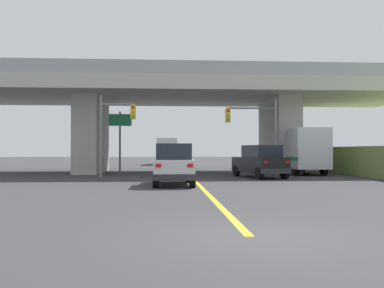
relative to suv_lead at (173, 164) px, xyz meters
name	(u,v)px	position (x,y,z in m)	size (l,w,h in m)	color
ground	(187,172)	(1.25, 11.93, -1.01)	(160.00, 160.00, 0.00)	#353538
overpass_bridge	(187,103)	(1.25, 11.93, 4.35)	(35.72, 10.87, 7.55)	#B7B5AD
lane_divider_stripe	(202,188)	(1.25, -1.54, -1.01)	(0.20, 22.04, 0.01)	yellow
suv_lead	(173,164)	(0.00, 0.00, 0.00)	(1.93, 4.43, 2.02)	silver
suv_crossing	(260,161)	(5.48, 5.24, 0.00)	(2.85, 4.84, 2.02)	black
box_truck	(300,151)	(9.33, 9.20, 0.65)	(2.33, 6.75, 3.20)	red
traffic_signal_nearside	(258,126)	(5.78, 7.21, 2.30)	(3.48, 0.36, 5.13)	slate
traffic_signal_farside	(113,125)	(-3.75, 6.57, 2.30)	(2.28, 0.36, 5.22)	slate
highway_sign	(120,128)	(-3.66, 10.03, 2.31)	(1.70, 0.17, 4.50)	#56595E
semi_truck_distant	(167,151)	(-0.21, 30.33, 0.62)	(2.33, 6.93, 3.12)	silver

